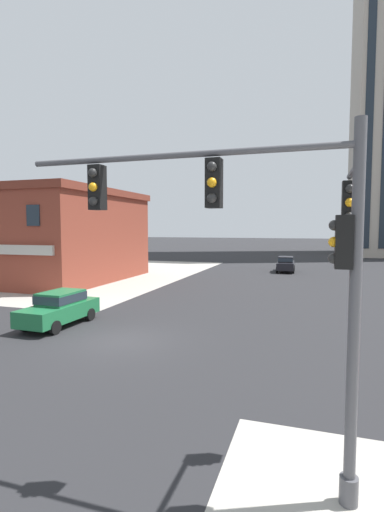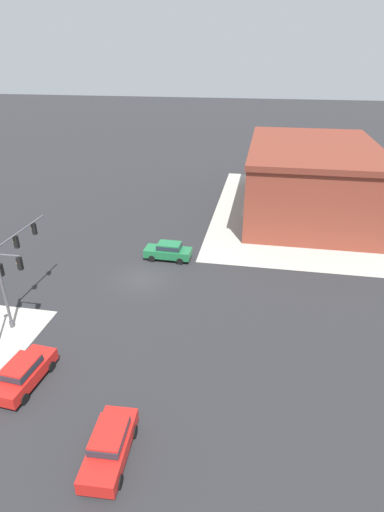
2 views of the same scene
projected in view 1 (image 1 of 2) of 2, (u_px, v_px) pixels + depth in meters
ground_plane at (123, 341)px, 16.07m from camera, size 320.00×320.00×0.00m
sidewalk_far_corner at (47, 272)px, 41.15m from camera, size 32.00×32.00×0.02m
traffic_signal_main at (282, 251)px, 6.82m from camera, size 6.53×2.09×6.62m
car_main_northbound_far at (60, 307)px, 18.54m from camera, size 1.97×4.44×1.68m
car_main_southbound_far at (286, 263)px, 40.93m from camera, size 1.99×4.45×1.68m
storefront_block_near_corner at (10, 235)px, 36.41m from camera, size 23.13×14.86×8.18m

